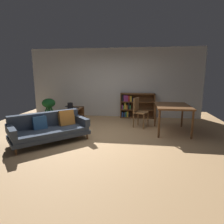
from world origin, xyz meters
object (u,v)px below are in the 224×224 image
at_px(bookshelf, 135,105).
at_px(potted_floor_plant, 49,107).
at_px(desk_speaker, 70,107).
at_px(fabric_couch, 49,128).
at_px(dining_table, 172,108).
at_px(dining_chair_near, 139,111).
at_px(open_laptop, 73,107).
at_px(media_console, 73,117).

bearing_deg(bookshelf, potted_floor_plant, -160.95).
xyz_separation_m(desk_speaker, potted_floor_plant, (-0.96, 0.40, -0.12)).
relative_size(desk_speaker, potted_floor_plant, 0.30).
relative_size(fabric_couch, desk_speaker, 7.60).
distance_m(desk_speaker, potted_floor_plant, 1.05).
distance_m(dining_table, dining_chair_near, 1.07).
bearing_deg(potted_floor_plant, dining_table, -9.47).
height_order(fabric_couch, desk_speaker, desk_speaker).
bearing_deg(fabric_couch, bookshelf, 54.64).
xyz_separation_m(open_laptop, bookshelf, (2.19, 1.01, -0.04)).
relative_size(open_laptop, bookshelf, 0.31).
bearing_deg(bookshelf, media_console, -149.87).
height_order(media_console, open_laptop, open_laptop).
relative_size(fabric_couch, bookshelf, 1.46).
height_order(media_console, dining_chair_near, dining_chair_near).
bearing_deg(dining_table, fabric_couch, -159.29).
bearing_deg(dining_table, open_laptop, 167.35).
xyz_separation_m(open_laptop, dining_table, (3.32, -0.74, 0.20)).
relative_size(fabric_couch, potted_floor_plant, 2.30).
relative_size(open_laptop, potted_floor_plant, 0.49).
height_order(media_console, potted_floor_plant, potted_floor_plant).
height_order(fabric_couch, media_console, fabric_couch).
height_order(media_console, bookshelf, bookshelf).
distance_m(potted_floor_plant, dining_chair_near, 3.24).
distance_m(open_laptop, bookshelf, 2.41).
height_order(dining_table, dining_chair_near, dining_chair_near).
bearing_deg(bookshelf, dining_table, -57.29).
height_order(media_console, dining_table, dining_table).
bearing_deg(bookshelf, dining_chair_near, -82.98).
xyz_separation_m(fabric_couch, open_laptop, (-0.07, 1.97, 0.19)).
relative_size(media_console, open_laptop, 3.12).
height_order(desk_speaker, potted_floor_plant, potted_floor_plant).
bearing_deg(open_laptop, desk_speaker, -78.88).
bearing_deg(desk_speaker, media_console, 92.58).
height_order(fabric_couch, bookshelf, bookshelf).
relative_size(desk_speaker, dining_table, 0.20).
xyz_separation_m(potted_floor_plant, bookshelf, (3.06, 1.06, -0.03)).
bearing_deg(dining_table, dining_chair_near, 156.29).
height_order(dining_chair_near, bookshelf, bookshelf).
bearing_deg(potted_floor_plant, media_console, -10.15).
xyz_separation_m(potted_floor_plant, dining_chair_near, (3.22, -0.28, 0.02)).
height_order(desk_speaker, dining_table, dining_table).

